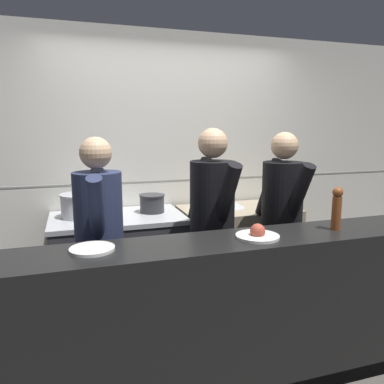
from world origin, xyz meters
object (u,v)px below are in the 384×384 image
stock_pot (80,205)px  sauce_pot (152,203)px  chef_head_cook (100,241)px  plated_dish_main (92,249)px  plated_dish_appetiser (257,234)px  chef_sous (212,226)px  mixing_bowl_steel (231,203)px  oven_range (119,265)px  chef_line (281,221)px  pepper_mill (337,208)px

stock_pot → sauce_pot: size_ratio=1.43×
sauce_pot → chef_head_cook: 0.91m
chef_head_cook → sauce_pot: bearing=61.0°
plated_dish_main → plated_dish_appetiser: bearing=-3.6°
plated_dish_appetiser → chef_sous: (-0.08, 0.59, -0.09)m
mixing_bowl_steel → chef_head_cook: 1.51m
stock_pot → sauce_pot: 0.63m
oven_range → chef_line: (1.27, -0.63, 0.46)m
chef_sous → chef_line: 0.63m
oven_range → sauce_pot: (0.32, 0.04, 0.54)m
mixing_bowl_steel → chef_line: (0.16, -0.67, -0.03)m
plated_dish_main → chef_sous: chef_sous is taller
pepper_mill → chef_head_cook: size_ratio=0.18×
oven_range → mixing_bowl_steel: bearing=2.4°
stock_pot → sauce_pot: (0.63, -0.01, -0.02)m
oven_range → chef_head_cook: bearing=-106.1°
mixing_bowl_steel → plated_dish_main: plated_dish_main is taller
sauce_pot → pepper_mill: bearing=-52.6°
plated_dish_main → plated_dish_appetiser: plated_dish_appetiser is taller
chef_head_cook → oven_range: bearing=80.3°
plated_dish_appetiser → chef_line: 0.84m
plated_dish_main → pepper_mill: pepper_mill is taller
pepper_mill → mixing_bowl_steel: bearing=98.6°
plated_dish_main → pepper_mill: (1.58, -0.06, 0.14)m
oven_range → stock_pot: stock_pot is taller
oven_range → stock_pot: 0.65m
plated_dish_appetiser → chef_sous: bearing=97.7°
sauce_pot → plated_dish_main: (-0.60, -1.23, 0.02)m
oven_range → sauce_pot: 0.63m
pepper_mill → chef_sous: chef_sous is taller
mixing_bowl_steel → chef_sous: size_ratio=0.16×
sauce_pot → plated_dish_appetiser: size_ratio=0.86×
oven_range → chef_head_cook: chef_head_cook is taller
stock_pot → pepper_mill: size_ratio=1.16×
mixing_bowl_steel → chef_line: 0.69m
stock_pot → chef_head_cook: (0.11, -0.75, -0.12)m
stock_pot → sauce_pot: stock_pot is taller
plated_dish_appetiser → oven_range: bearing=120.2°
plated_dish_appetiser → pepper_mill: (0.59, 0.01, 0.13)m
stock_pot → plated_dish_appetiser: bearing=-51.5°
sauce_pot → mixing_bowl_steel: 0.79m
oven_range → chef_head_cook: 0.85m
oven_range → chef_head_cook: size_ratio=0.71×
plated_dish_main → plated_dish_appetiser: size_ratio=0.92×
sauce_pot → chef_sous: size_ratio=0.14×
oven_range → plated_dish_appetiser: bearing=-59.8°
plated_dish_main → plated_dish_appetiser: (1.00, -0.06, 0.01)m
sauce_pot → chef_sous: chef_sous is taller
pepper_mill → chef_sous: size_ratio=0.17×
plated_dish_main → chef_line: bearing=19.8°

